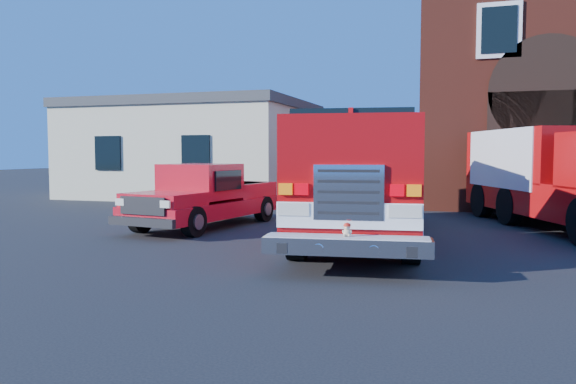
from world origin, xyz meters
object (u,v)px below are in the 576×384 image
(fire_engine, at_px, (362,177))
(pickup_truck, at_px, (206,197))
(secondary_truck, at_px, (566,174))
(side_building, at_px, (197,149))

(fire_engine, relative_size, pickup_truck, 1.70)
(fire_engine, height_order, pickup_truck, fire_engine)
(secondary_truck, bearing_deg, side_building, 152.34)
(pickup_truck, bearing_deg, fire_engine, -8.52)
(side_building, distance_m, secondary_truck, 16.45)
(secondary_truck, bearing_deg, pickup_truck, -165.15)
(side_building, bearing_deg, pickup_truck, -61.96)
(fire_engine, bearing_deg, side_building, 132.20)
(side_building, xyz_separation_m, fire_engine, (9.72, -10.72, -0.76))
(side_building, relative_size, fire_engine, 1.10)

